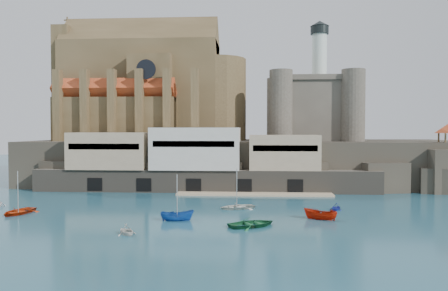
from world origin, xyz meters
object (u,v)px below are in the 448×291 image
castle_keep (312,106)px  boat_2 (177,221)px  church (149,92)px  boat_1 (126,235)px  boat_0 (18,214)px

castle_keep → boat_2: 56.90m
church → boat_1: size_ratio=14.97×
boat_2 → boat_1: bearing=142.5°
church → boat_0: bearing=-101.6°
boat_0 → church: bearing=88.8°
boat_0 → boat_1: bearing=-20.3°
boat_0 → castle_keep: bearing=52.3°
church → castle_keep: church is taller
church → boat_1: 62.07m
castle_keep → boat_2: (-24.86, -47.80, -18.31)m
church → boat_2: 55.54m
church → castle_keep: (40.21, -0.78, -3.81)m
church → boat_1: church is taller
church → castle_keep: size_ratio=1.60×
boat_0 → boat_2: bearing=2.5°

